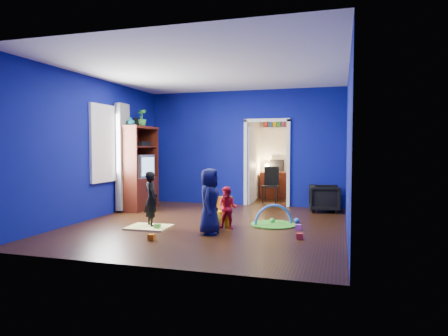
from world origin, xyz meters
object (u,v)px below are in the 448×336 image
(tv_armoire, at_px, (138,168))
(crt_tv, at_px, (139,166))
(child_black, at_px, (151,199))
(child_navy, at_px, (209,201))
(vase, at_px, (131,121))
(folding_chair, at_px, (270,185))
(hopper_ball, at_px, (211,220))
(armchair, at_px, (325,198))
(play_mat, at_px, (273,224))
(kid_chair, at_px, (223,213))
(study_desk, at_px, (276,185))
(toddler_red, at_px, (227,208))

(tv_armoire, height_order, crt_tv, tv_armoire)
(child_black, bearing_deg, child_navy, -148.45)
(child_black, relative_size, child_navy, 0.92)
(child_black, xyz_separation_m, child_navy, (1.22, -0.26, 0.04))
(vase, bearing_deg, folding_chair, 39.05)
(hopper_ball, xyz_separation_m, folding_chair, (0.39, 3.81, 0.27))
(armchair, bearing_deg, tv_armoire, 94.39)
(crt_tv, xyz_separation_m, hopper_ball, (2.39, -1.83, -0.83))
(tv_armoire, distance_m, play_mat, 3.68)
(vase, height_order, play_mat, vase)
(child_navy, distance_m, hopper_ball, 0.45)
(vase, bearing_deg, hopper_ball, -32.09)
(vase, height_order, kid_chair, vase)
(crt_tv, height_order, hopper_ball, crt_tv)
(armchair, bearing_deg, child_black, 124.71)
(tv_armoire, distance_m, folding_chair, 3.49)
(child_black, bearing_deg, crt_tv, -12.39)
(kid_chair, relative_size, study_desk, 0.57)
(child_black, xyz_separation_m, hopper_ball, (1.17, -0.01, -0.33))
(child_navy, height_order, hopper_ball, child_navy)
(folding_chair, bearing_deg, child_navy, -94.73)
(toddler_red, distance_m, crt_tv, 3.15)
(hopper_ball, relative_size, folding_chair, 0.41)
(child_navy, xyz_separation_m, toddler_red, (0.18, 0.47, -0.17))
(armchair, bearing_deg, folding_chair, 45.20)
(crt_tv, bearing_deg, folding_chair, 35.56)
(kid_chair, relative_size, folding_chair, 0.54)
(crt_tv, bearing_deg, vase, -97.59)
(child_black, distance_m, folding_chair, 4.11)
(tv_armoire, relative_size, folding_chair, 2.13)
(toddler_red, xyz_separation_m, crt_tv, (-2.63, 1.61, 0.64))
(kid_chair, bearing_deg, toddler_red, -67.97)
(vase, bearing_deg, crt_tv, 82.41)
(tv_armoire, bearing_deg, child_navy, -39.89)
(child_navy, height_order, kid_chair, child_navy)
(toddler_red, relative_size, play_mat, 0.90)
(armchair, bearing_deg, study_desk, 27.53)
(toddler_red, distance_m, vase, 3.41)
(vase, relative_size, play_mat, 0.23)
(play_mat, height_order, study_desk, study_desk)
(child_black, distance_m, hopper_ball, 1.21)
(child_black, relative_size, hopper_ball, 2.72)
(toddler_red, bearing_deg, child_navy, -109.27)
(child_navy, bearing_deg, crt_tv, 43.77)
(tv_armoire, bearing_deg, child_black, -55.13)
(study_desk, bearing_deg, vase, -130.97)
(armchair, xyz_separation_m, crt_tv, (-4.22, -0.89, 0.71))
(child_navy, relative_size, study_desk, 1.27)
(kid_chair, height_order, play_mat, kid_chair)
(child_black, distance_m, vase, 2.51)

